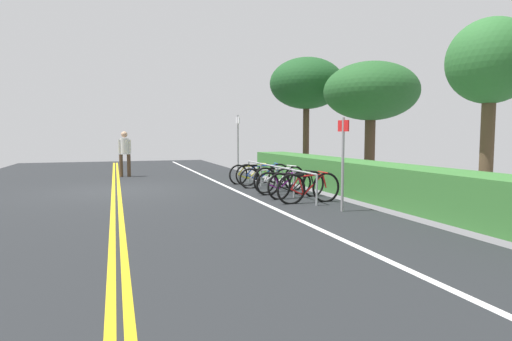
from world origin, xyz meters
The scene contains 19 objects.
ground_plane centered at (0.00, 0.00, -0.03)m, with size 29.41×10.81×0.05m, color #232628.
centre_line_yellow_inner centered at (0.00, -0.08, 0.00)m, with size 26.47×0.10×0.00m, color gold.
centre_line_yellow_outer centered at (0.00, 0.08, 0.00)m, with size 26.47×0.10×0.00m, color gold.
bike_lane_stripe_white centered at (0.00, 3.37, 0.00)m, with size 26.47×0.12×0.00m, color white.
bike_rack centered at (1.66, 4.45, 0.56)m, with size 5.37×0.05×0.75m.
bicycle_0 centered at (-0.49, 4.41, 0.33)m, with size 0.48×1.72×0.71m.
bicycle_1 centered at (0.17, 4.57, 0.36)m, with size 0.46×1.82×0.76m.
bicycle_2 centered at (0.92, 4.46, 0.32)m, with size 0.56×1.72×0.68m.
bicycle_3 centered at (1.74, 4.54, 0.37)m, with size 0.58×1.79×0.78m.
bicycle_4 centered at (2.37, 4.42, 0.32)m, with size 0.46×1.62×0.69m.
bicycle_5 centered at (3.03, 4.50, 0.34)m, with size 0.52×1.78×0.73m.
bicycle_6 centered at (3.89, 4.45, 0.36)m, with size 0.46×1.71×0.78m.
pedestrian centered at (-4.28, 0.36, 1.04)m, with size 0.32×0.49×1.79m.
sign_post_near centered at (-1.75, 4.27, 1.42)m, with size 0.36×0.06×2.37m.
sign_post_far centered at (5.18, 4.63, 1.23)m, with size 0.36×0.07×2.02m.
hedge_backdrop centered at (3.16, 6.38, 0.46)m, with size 14.32×1.22×0.92m, color #387533.
tree_near_left centered at (-2.73, 7.46, 3.71)m, with size 2.99×2.99×4.77m.
tree_mid centered at (0.51, 8.36, 3.11)m, with size 3.22×3.22×4.13m.
tree_far_right centered at (5.32, 8.43, 3.32)m, with size 2.01×2.01×4.38m.
Camera 1 is at (13.20, 0.00, 1.65)m, focal length 29.80 mm.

